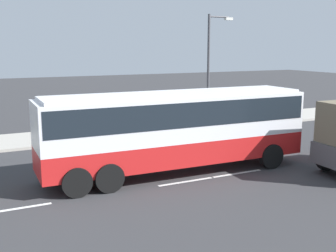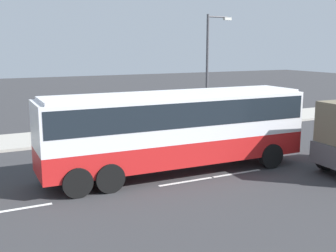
# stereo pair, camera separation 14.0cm
# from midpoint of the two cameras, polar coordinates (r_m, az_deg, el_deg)

# --- Properties ---
(ground_plane) EXTENTS (120.00, 120.00, 0.00)m
(ground_plane) POSITION_cam_midpoint_polar(r_m,az_deg,el_deg) (18.93, 3.36, -5.46)
(ground_plane) COLOR #333335
(sidewalk_curb) EXTENTS (80.00, 4.00, 0.15)m
(sidewalk_curb) POSITION_cam_midpoint_polar(r_m,az_deg,el_deg) (26.29, -5.63, -0.71)
(sidewalk_curb) COLOR #A8A399
(sidewalk_curb) RESTS_ON ground_plane
(lane_centreline) EXTENTS (23.22, 0.16, 0.01)m
(lane_centreline) POSITION_cam_midpoint_polar(r_m,az_deg,el_deg) (14.92, -21.44, -10.75)
(lane_centreline) COLOR white
(lane_centreline) RESTS_ON ground_plane
(coach_bus) EXTENTS (11.46, 2.84, 3.43)m
(coach_bus) POSITION_cam_midpoint_polar(r_m,az_deg,el_deg) (17.40, 1.37, 0.32)
(coach_bus) COLOR red
(coach_bus) RESTS_ON ground_plane
(pedestrian_near_curb) EXTENTS (0.32, 0.32, 1.60)m
(pedestrian_near_curb) POSITION_cam_midpoint_polar(r_m,az_deg,el_deg) (28.67, 8.91, 2.18)
(pedestrian_near_curb) COLOR brown
(pedestrian_near_curb) RESTS_ON sidewalk_curb
(pedestrian_at_crossing) EXTENTS (0.32, 0.32, 1.53)m
(pedestrian_at_crossing) POSITION_cam_midpoint_polar(r_m,az_deg,el_deg) (29.02, 5.43, 2.28)
(pedestrian_at_crossing) COLOR brown
(pedestrian_at_crossing) RESTS_ON sidewalk_curb
(street_lamp) EXTENTS (1.76, 0.24, 7.11)m
(street_lamp) POSITION_cam_midpoint_polar(r_m,az_deg,el_deg) (26.60, 6.02, 8.44)
(street_lamp) COLOR #47474C
(street_lamp) RESTS_ON sidewalk_curb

